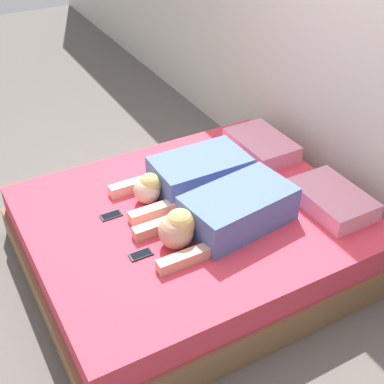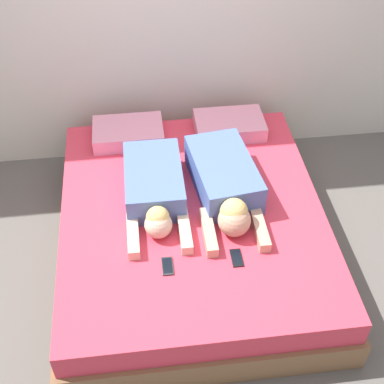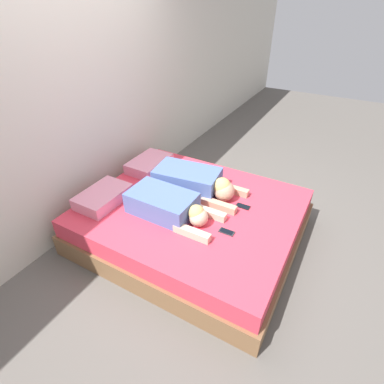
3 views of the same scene
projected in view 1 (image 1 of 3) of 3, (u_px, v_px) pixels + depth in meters
ground_plane at (192, 260)px, 3.58m from camera, size 12.00×12.00×0.00m
wall_back at (358, 40)px, 3.28m from camera, size 12.00×0.06×2.60m
bed at (192, 237)px, 3.46m from camera, size 1.76×2.04×0.41m
pillow_head_left at (261, 145)px, 3.89m from camera, size 0.52×0.34×0.12m
pillow_head_right at (332, 199)px, 3.34m from camera, size 0.52×0.34×0.12m
person_left at (190, 175)px, 3.49m from camera, size 0.39×0.89×0.21m
person_right at (224, 213)px, 3.14m from camera, size 0.46×0.96×0.24m
cell_phone_left at (111, 215)px, 3.30m from camera, size 0.06×0.13×0.01m
cell_phone_right at (141, 254)px, 3.01m from camera, size 0.06×0.13×0.01m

